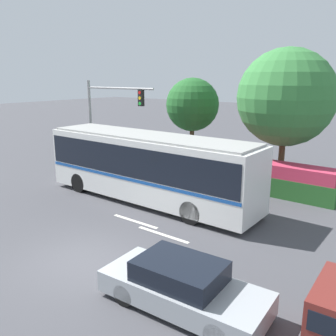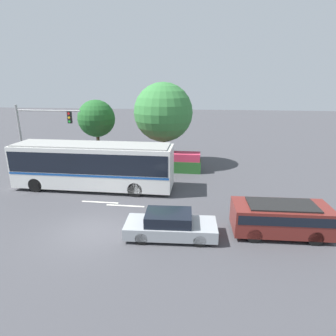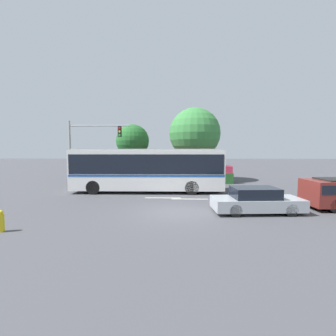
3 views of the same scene
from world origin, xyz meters
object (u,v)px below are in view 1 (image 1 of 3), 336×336
street_tree_left (192,105)px  street_tree_centre (286,98)px  city_bus (148,164)px  traffic_light_pole (106,113)px  sedan_foreground (182,286)px

street_tree_left → street_tree_centre: bearing=-7.2°
city_bus → traffic_light_pole: (-5.56, 2.57, 1.92)m
city_bus → street_tree_left: size_ratio=1.93×
traffic_light_pole → street_tree_left: 5.70m
traffic_light_pole → city_bus: bearing=-24.8°
street_tree_left → city_bus: bearing=-72.2°
traffic_light_pole → street_tree_centre: size_ratio=0.77×
sedan_foreground → street_tree_left: size_ratio=0.78×
city_bus → traffic_light_pole: traffic_light_pole is taller
city_bus → sedan_foreground: city_bus is taller
sedan_foreground → street_tree_left: street_tree_left is taller
city_bus → traffic_light_pole: 6.42m
city_bus → street_tree_left: (-2.33, 7.25, 2.25)m
street_tree_left → street_tree_centre: street_tree_centre is taller
city_bus → traffic_light_pole: bearing=-24.8°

